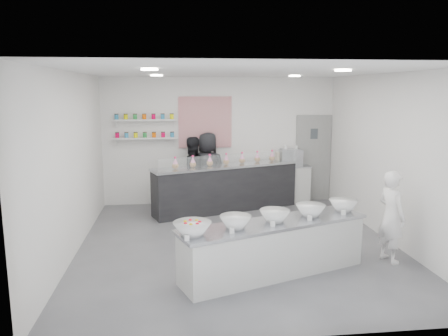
{
  "coord_description": "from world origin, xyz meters",
  "views": [
    {
      "loc": [
        -1.08,
        -7.3,
        2.7
      ],
      "look_at": [
        -0.2,
        0.4,
        1.31
      ],
      "focal_mm": 35.0,
      "sensor_mm": 36.0,
      "label": 1
    }
  ],
  "objects_px": {
    "prep_counter": "(274,248)",
    "back_bar": "(226,188)",
    "espresso_machine": "(291,158)",
    "espresso_ledge": "(284,184)",
    "woman_prep": "(391,216)",
    "staff_right": "(208,170)",
    "staff_left": "(191,172)"
  },
  "relations": [
    {
      "from": "prep_counter",
      "to": "woman_prep",
      "type": "xyz_separation_m",
      "value": [
        1.95,
        0.29,
        0.33
      ]
    },
    {
      "from": "prep_counter",
      "to": "staff_left",
      "type": "distance_m",
      "value": 4.06
    },
    {
      "from": "prep_counter",
      "to": "woman_prep",
      "type": "bearing_deg",
      "value": -11.91
    },
    {
      "from": "staff_right",
      "to": "staff_left",
      "type": "bearing_deg",
      "value": 21.13
    },
    {
      "from": "espresso_ledge",
      "to": "staff_right",
      "type": "xyz_separation_m",
      "value": [
        -1.87,
        -0.18,
        0.43
      ]
    },
    {
      "from": "back_bar",
      "to": "staff_left",
      "type": "relative_size",
      "value": 2.05
    },
    {
      "from": "prep_counter",
      "to": "espresso_ledge",
      "type": "xyz_separation_m",
      "value": [
        1.2,
        4.07,
        0.05
      ]
    },
    {
      "from": "espresso_ledge",
      "to": "espresso_machine",
      "type": "height_order",
      "value": "espresso_machine"
    },
    {
      "from": "prep_counter",
      "to": "woman_prep",
      "type": "height_order",
      "value": "woman_prep"
    },
    {
      "from": "staff_right",
      "to": "prep_counter",
      "type": "bearing_deg",
      "value": 120.98
    },
    {
      "from": "back_bar",
      "to": "espresso_machine",
      "type": "bearing_deg",
      "value": -0.86
    },
    {
      "from": "back_bar",
      "to": "woman_prep",
      "type": "distance_m",
      "value": 3.94
    },
    {
      "from": "espresso_ledge",
      "to": "back_bar",
      "type": "bearing_deg",
      "value": -159.79
    },
    {
      "from": "espresso_ledge",
      "to": "staff_right",
      "type": "relative_size",
      "value": 0.69
    },
    {
      "from": "espresso_ledge",
      "to": "espresso_machine",
      "type": "distance_m",
      "value": 0.66
    },
    {
      "from": "prep_counter",
      "to": "espresso_machine",
      "type": "height_order",
      "value": "espresso_machine"
    },
    {
      "from": "back_bar",
      "to": "espresso_machine",
      "type": "distance_m",
      "value": 1.81
    },
    {
      "from": "espresso_ledge",
      "to": "staff_left",
      "type": "relative_size",
      "value": 0.73
    },
    {
      "from": "prep_counter",
      "to": "staff_right",
      "type": "distance_m",
      "value": 3.98
    },
    {
      "from": "espresso_ledge",
      "to": "staff_right",
      "type": "height_order",
      "value": "staff_right"
    },
    {
      "from": "espresso_machine",
      "to": "staff_right",
      "type": "height_order",
      "value": "staff_right"
    },
    {
      "from": "espresso_machine",
      "to": "staff_right",
      "type": "relative_size",
      "value": 0.3
    },
    {
      "from": "back_bar",
      "to": "espresso_machine",
      "type": "height_order",
      "value": "espresso_machine"
    },
    {
      "from": "espresso_machine",
      "to": "woman_prep",
      "type": "relative_size",
      "value": 0.35
    },
    {
      "from": "espresso_ledge",
      "to": "espresso_machine",
      "type": "bearing_deg",
      "value": 0.0
    },
    {
      "from": "staff_right",
      "to": "espresso_ledge",
      "type": "bearing_deg",
      "value": -153.37
    },
    {
      "from": "prep_counter",
      "to": "back_bar",
      "type": "relative_size",
      "value": 0.87
    },
    {
      "from": "woman_prep",
      "to": "espresso_machine",
      "type": "bearing_deg",
      "value": -5.84
    },
    {
      "from": "back_bar",
      "to": "woman_prep",
      "type": "bearing_deg",
      "value": -74.83
    },
    {
      "from": "back_bar",
      "to": "espresso_machine",
      "type": "relative_size",
      "value": 6.56
    },
    {
      "from": "staff_left",
      "to": "espresso_machine",
      "type": "bearing_deg",
      "value": 168.09
    },
    {
      "from": "espresso_machine",
      "to": "back_bar",
      "type": "bearing_deg",
      "value": -161.38
    }
  ]
}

